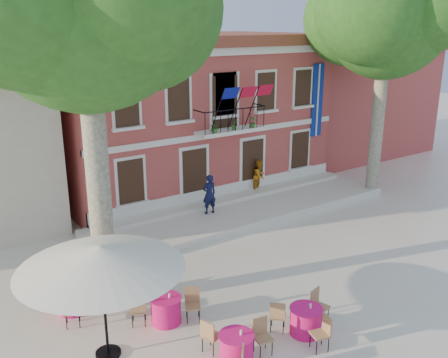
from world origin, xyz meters
TOP-DOWN VIEW (x-y plane):
  - ground at (0.00, 0.00)m, footprint 90.00×90.00m
  - main_building at (2.00, 9.99)m, footprint 13.50×9.59m
  - neighbor_east at (14.00, 11.00)m, footprint 9.40×9.40m
  - terrace at (2.00, 4.40)m, footprint 14.00×3.40m
  - plane_tree_east at (8.73, 3.05)m, footprint 5.72×5.72m
  - patio_umbrella at (-6.71, -1.47)m, footprint 4.04×4.04m
  - pedestrian_navy at (0.31, 4.66)m, footprint 0.65×0.45m
  - pedestrian_orange at (3.82, 5.70)m, footprint 0.92×0.84m
  - cafe_table_0 at (-4.21, -3.54)m, footprint 1.76×1.85m
  - cafe_table_1 at (-1.98, -3.63)m, footprint 1.80×1.81m
  - cafe_table_2 at (-4.82, -1.04)m, footprint 1.90×1.26m
  - cafe_table_3 at (-6.77, 0.99)m, footprint 1.77×1.84m

SIDE VIEW (x-z plane):
  - ground at x=0.00m, z-range 0.00..0.00m
  - terrace at x=2.00m, z-range 0.00..0.30m
  - cafe_table_2 at x=-4.82m, z-range -0.05..0.90m
  - cafe_table_0 at x=-4.21m, z-range -0.05..0.90m
  - cafe_table_1 at x=-1.98m, z-range -0.05..0.90m
  - cafe_table_3 at x=-6.77m, z-range -0.05..0.90m
  - pedestrian_orange at x=3.82m, z-range 0.30..1.85m
  - pedestrian_navy at x=0.31m, z-range 0.30..2.00m
  - patio_umbrella at x=-6.71m, z-range 1.20..4.20m
  - neighbor_east at x=14.00m, z-range 0.02..6.42m
  - main_building at x=2.00m, z-range 0.03..7.53m
  - plane_tree_east at x=8.73m, z-range 2.69..13.94m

